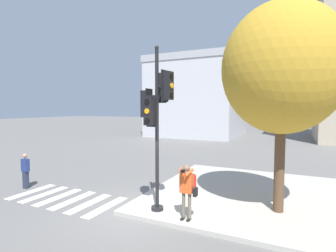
% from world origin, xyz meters
% --- Properties ---
extents(ground_plane, '(160.00, 160.00, 0.00)m').
position_xyz_m(ground_plane, '(0.00, 0.00, 0.00)').
color(ground_plane, slate).
extents(sidewalk_corner, '(8.00, 8.00, 0.14)m').
position_xyz_m(sidewalk_corner, '(3.50, 3.50, 0.07)').
color(sidewalk_corner, '#ADA89E').
rests_on(sidewalk_corner, ground_plane).
extents(crosswalk_stripes, '(4.42, 2.22, 0.01)m').
position_xyz_m(crosswalk_stripes, '(-3.22, -0.02, 0.00)').
color(crosswalk_stripes, silver).
rests_on(crosswalk_stripes, ground_plane).
extents(traffic_signal_pole, '(1.18, 1.18, 5.50)m').
position_xyz_m(traffic_signal_pole, '(0.77, 0.23, 3.58)').
color(traffic_signal_pole, black).
rests_on(traffic_signal_pole, sidewalk_corner).
extents(person_photographer, '(0.58, 0.54, 1.72)m').
position_xyz_m(person_photographer, '(1.97, -0.03, 1.17)').
color(person_photographer, black).
rests_on(person_photographer, sidewalk_corner).
extents(pedestrian_distant, '(0.34, 0.20, 1.58)m').
position_xyz_m(pedestrian_distant, '(-5.87, 0.18, 0.84)').
color(pedestrian_distant, '#282D42').
rests_on(pedestrian_distant, ground_plane).
extents(street_tree, '(3.87, 3.87, 6.87)m').
position_xyz_m(street_tree, '(4.50, 1.89, 4.87)').
color(street_tree, brown).
rests_on(street_tree, sidewalk_corner).
extents(fire_hydrant, '(0.17, 0.23, 0.70)m').
position_xyz_m(fire_hydrant, '(1.18, 2.79, 0.49)').
color(fire_hydrant, red).
rests_on(fire_hydrant, sidewalk_corner).
extents(building_left, '(10.86, 11.46, 9.92)m').
position_xyz_m(building_left, '(-6.61, 25.78, 4.97)').
color(building_left, '#BCBCC1').
rests_on(building_left, ground_plane).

